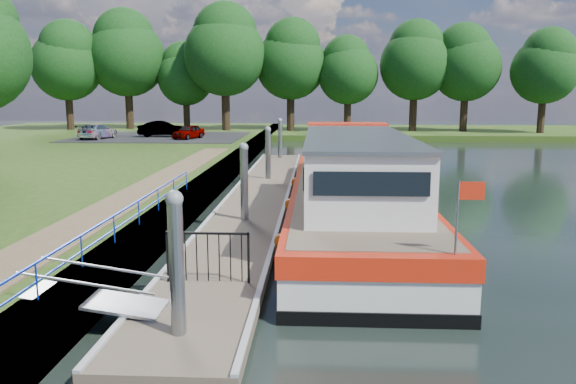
# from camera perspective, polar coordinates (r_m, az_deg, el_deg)

# --- Properties ---
(ground) EXTENTS (160.00, 160.00, 0.00)m
(ground) POSITION_cam_1_polar(r_m,az_deg,el_deg) (10.90, -10.28, -14.81)
(ground) COLOR black
(ground) RESTS_ON ground
(bank_edge) EXTENTS (1.10, 90.00, 0.78)m
(bank_edge) POSITION_cam_1_polar(r_m,az_deg,el_deg) (25.44, -8.25, 0.54)
(bank_edge) COLOR #473D2D
(bank_edge) RESTS_ON ground
(far_bank) EXTENTS (60.00, 18.00, 0.60)m
(far_bank) POSITION_cam_1_polar(r_m,az_deg,el_deg) (62.50, 11.88, 5.96)
(far_bank) COLOR #274012
(far_bank) RESTS_ON ground
(footpath) EXTENTS (1.60, 40.00, 0.05)m
(footpath) POSITION_cam_1_polar(r_m,az_deg,el_deg) (19.24, -17.74, -1.67)
(footpath) COLOR brown
(footpath) RESTS_ON riverbank
(carpark) EXTENTS (14.00, 12.00, 0.06)m
(carpark) POSITION_cam_1_polar(r_m,az_deg,el_deg) (49.59, -12.75, 5.49)
(carpark) COLOR black
(carpark) RESTS_ON riverbank
(blue_fence) EXTENTS (0.04, 18.04, 0.72)m
(blue_fence) POSITION_cam_1_polar(r_m,az_deg,el_deg) (13.99, -18.68, -3.87)
(blue_fence) COLOR #0C2DBF
(blue_fence) RESTS_ON riverbank
(pontoon) EXTENTS (2.50, 30.00, 0.56)m
(pontoon) POSITION_cam_1_polar(r_m,az_deg,el_deg) (23.15, -2.99, -0.83)
(pontoon) COLOR brown
(pontoon) RESTS_ON ground
(mooring_piles) EXTENTS (0.30, 27.30, 3.55)m
(mooring_piles) POSITION_cam_1_polar(r_m,az_deg,el_deg) (22.97, -3.01, 1.86)
(mooring_piles) COLOR gray
(mooring_piles) RESTS_ON ground
(gangway) EXTENTS (2.58, 1.00, 0.92)m
(gangway) POSITION_cam_1_polar(r_m,az_deg,el_deg) (11.64, -18.85, -10.22)
(gangway) COLOR #A5A8AD
(gangway) RESTS_ON ground
(gate_panel) EXTENTS (1.85, 0.05, 1.15)m
(gate_panel) POSITION_cam_1_polar(r_m,az_deg,el_deg) (12.52, -8.15, -5.82)
(gate_panel) COLOR black
(gate_panel) RESTS_ON ground
(barge) EXTENTS (4.36, 21.15, 4.78)m
(barge) POSITION_cam_1_polar(r_m,az_deg,el_deg) (21.18, 6.22, 0.59)
(barge) COLOR black
(barge) RESTS_ON ground
(horizon_trees) EXTENTS (54.38, 10.03, 12.87)m
(horizon_trees) POSITION_cam_1_polar(r_m,az_deg,el_deg) (58.52, -0.97, 13.39)
(horizon_trees) COLOR #332316
(horizon_trees) RESTS_ON ground
(car_a) EXTENTS (2.41, 3.59, 1.14)m
(car_a) POSITION_cam_1_polar(r_m,az_deg,el_deg) (46.71, -10.08, 6.05)
(car_a) COLOR #999999
(car_a) RESTS_ON carpark
(car_b) EXTENTS (4.14, 1.79, 1.32)m
(car_b) POSITION_cam_1_polar(r_m,az_deg,el_deg) (49.32, -12.64, 6.28)
(car_b) COLOR #999999
(car_b) RESTS_ON carpark
(car_c) EXTENTS (2.34, 4.36, 1.20)m
(car_c) POSITION_cam_1_polar(r_m,az_deg,el_deg) (48.60, -18.77, 5.86)
(car_c) COLOR #999999
(car_c) RESTS_ON carpark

